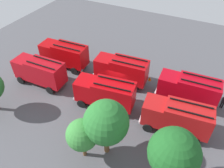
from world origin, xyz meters
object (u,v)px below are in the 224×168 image
(firefighter_0, at_px, (83,75))
(firefighter_1, at_px, (223,101))
(fire_truck_0, at_px, (189,89))
(traffic_cone_1, at_px, (150,79))
(fire_truck_2, at_px, (64,54))
(fire_truck_4, at_px, (105,92))
(fire_truck_1, at_px, (122,69))
(fire_truck_3, at_px, (177,116))
(traffic_cone_0, at_px, (90,84))
(fire_truck_5, at_px, (40,71))
(tree_0, at_px, (174,153))
(tree_2, at_px, (82,135))
(tree_1, at_px, (106,122))

(firefighter_0, xyz_separation_m, firefighter_1, (-17.84, -3.03, -0.04))
(fire_truck_0, relative_size, traffic_cone_1, 11.78)
(fire_truck_2, bearing_deg, fire_truck_4, 150.52)
(fire_truck_1, distance_m, fire_truck_4, 5.00)
(fire_truck_3, bearing_deg, traffic_cone_0, -16.74)
(fire_truck_5, bearing_deg, traffic_cone_0, -159.42)
(fire_truck_4, height_order, fire_truck_5, same)
(fire_truck_1, height_order, tree_0, tree_0)
(fire_truck_0, relative_size, fire_truck_1, 0.99)
(traffic_cone_0, bearing_deg, fire_truck_3, 169.01)
(fire_truck_1, xyz_separation_m, firefighter_0, (4.87, 2.11, -1.11))
(tree_2, xyz_separation_m, traffic_cone_0, (4.89, -9.34, -2.82))
(firefighter_0, bearing_deg, fire_truck_5, -73.77)
(tree_2, bearing_deg, fire_truck_4, -79.36)
(fire_truck_3, bearing_deg, firefighter_1, -132.15)
(tree_2, distance_m, traffic_cone_1, 14.48)
(fire_truck_5, height_order, firefighter_0, fire_truck_5)
(fire_truck_1, distance_m, tree_0, 14.71)
(tree_1, xyz_separation_m, traffic_cone_0, (6.65, -7.97, -4.02))
(tree_1, bearing_deg, fire_truck_2, -40.08)
(fire_truck_1, bearing_deg, fire_truck_3, 145.93)
(traffic_cone_0, bearing_deg, fire_truck_1, -142.07)
(tree_0, bearing_deg, fire_truck_5, -17.41)
(tree_2, bearing_deg, fire_truck_2, -48.01)
(fire_truck_5, bearing_deg, tree_2, 146.82)
(fire_truck_1, bearing_deg, tree_2, 93.05)
(fire_truck_2, distance_m, tree_2, 15.82)
(fire_truck_0, bearing_deg, fire_truck_2, -1.84)
(tree_0, bearing_deg, traffic_cone_0, -33.16)
(fire_truck_4, height_order, firefighter_0, fire_truck_4)
(firefighter_0, bearing_deg, fire_truck_4, 43.81)
(fire_truck_4, xyz_separation_m, tree_0, (-9.27, 6.06, 2.24))
(traffic_cone_0, bearing_deg, fire_truck_0, -167.79)
(fire_truck_3, bearing_deg, fire_truck_2, -20.71)
(firefighter_0, distance_m, traffic_cone_0, 1.71)
(fire_truck_2, bearing_deg, fire_truck_1, 179.26)
(fire_truck_3, height_order, firefighter_0, fire_truck_3)
(fire_truck_0, relative_size, tree_1, 1.12)
(fire_truck_4, bearing_deg, fire_truck_5, -6.53)
(tree_0, distance_m, traffic_cone_0, 15.87)
(firefighter_0, bearing_deg, traffic_cone_0, 53.19)
(fire_truck_5, distance_m, tree_2, 13.04)
(firefighter_1, height_order, traffic_cone_0, firefighter_1)
(fire_truck_4, distance_m, tree_1, 6.79)
(fire_truck_4, xyz_separation_m, firefighter_1, (-12.80, -5.92, -1.14))
(fire_truck_5, height_order, firefighter_1, fire_truck_5)
(fire_truck_3, relative_size, firefighter_1, 4.15)
(tree_2, bearing_deg, traffic_cone_0, -62.38)
(fire_truck_2, relative_size, traffic_cone_1, 11.77)
(fire_truck_1, height_order, fire_truck_3, same)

